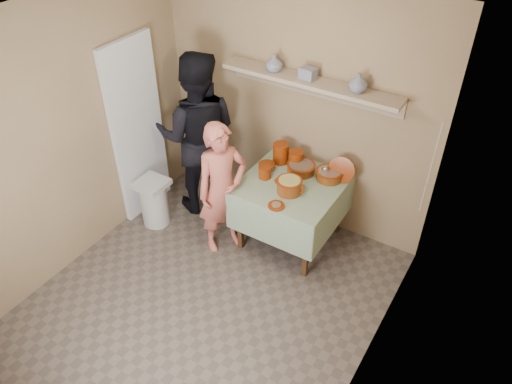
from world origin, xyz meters
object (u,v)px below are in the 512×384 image
Objects in this scene: cazuela_rice at (289,185)px; trash_bin at (154,202)px; serving_table at (292,192)px; person_cook at (222,189)px; person_helper at (198,135)px.

trash_bin is (-1.46, -0.38, -0.56)m from cazuela_rice.
serving_table is 2.95× the size of cazuela_rice.
person_cook is at bearing -155.92° from cazuela_rice.
serving_table is at bearing 105.98° from cazuela_rice.
serving_table is (1.17, -0.01, -0.30)m from person_helper.
serving_table is at bearing -22.61° from person_cook.
serving_table is 0.26m from cazuela_rice.
cazuela_rice is at bearing -35.43° from person_cook.
person_helper is 1.93× the size of serving_table.
person_helper reaches higher than serving_table.
trash_bin is (-1.42, -0.53, -0.36)m from serving_table.
serving_table is at bearing 149.28° from person_helper.
person_helper reaches higher than person_cook.
cazuela_rice is at bearing 14.67° from trash_bin.
person_helper is 0.89m from trash_bin.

